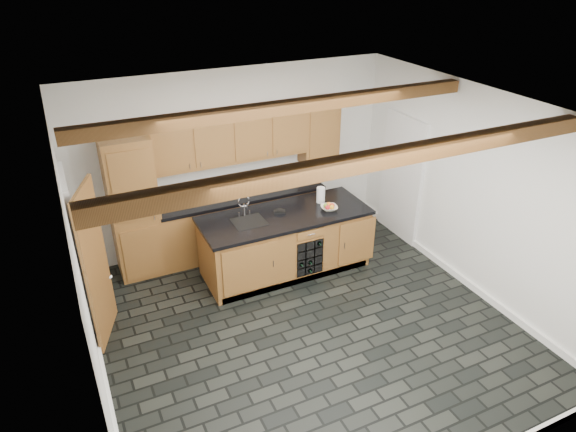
# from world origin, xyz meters

# --- Properties ---
(ground) EXTENTS (5.00, 5.00, 0.00)m
(ground) POSITION_xyz_m (0.00, 0.00, 0.00)
(ground) COLOR black
(ground) RESTS_ON ground
(room_shell) EXTENTS (5.01, 5.00, 5.00)m
(room_shell) POSITION_xyz_m (-0.09, 0.53, 1.53)
(room_shell) COLOR white
(room_shell) RESTS_ON ground
(back_cabinetry) EXTENTS (3.65, 0.62, 2.20)m
(back_cabinetry) POSITION_xyz_m (-0.38, 2.24, 0.98)
(back_cabinetry) COLOR olive
(back_cabinetry) RESTS_ON ground
(island) EXTENTS (2.48, 0.96, 0.93)m
(island) POSITION_xyz_m (0.31, 1.28, 0.46)
(island) COLOR olive
(island) RESTS_ON ground
(faucet) EXTENTS (0.45, 0.40, 0.34)m
(faucet) POSITION_xyz_m (-0.25, 1.33, 0.96)
(faucet) COLOR black
(faucet) RESTS_ON island
(kitchen_scale) EXTENTS (0.18, 0.14, 0.05)m
(kitchen_scale) POSITION_xyz_m (0.25, 1.37, 0.95)
(kitchen_scale) COLOR black
(kitchen_scale) RESTS_ON island
(fruit_bowl) EXTENTS (0.29, 0.29, 0.06)m
(fruit_bowl) POSITION_xyz_m (0.94, 1.15, 0.96)
(fruit_bowl) COLOR silver
(fruit_bowl) RESTS_ON island
(fruit_cluster) EXTENTS (0.16, 0.17, 0.07)m
(fruit_cluster) POSITION_xyz_m (0.94, 1.15, 0.99)
(fruit_cluster) COLOR red
(fruit_cluster) RESTS_ON fruit_bowl
(paper_towel) EXTENTS (0.13, 0.13, 0.23)m
(paper_towel) POSITION_xyz_m (0.95, 1.43, 1.05)
(paper_towel) COLOR white
(paper_towel) RESTS_ON island
(mug) EXTENTS (0.09, 0.09, 0.08)m
(mug) POSITION_xyz_m (-1.16, 2.30, 0.97)
(mug) COLOR white
(mug) RESTS_ON back_cabinetry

